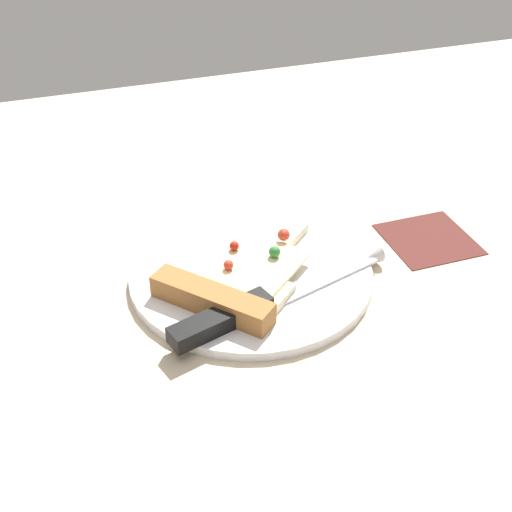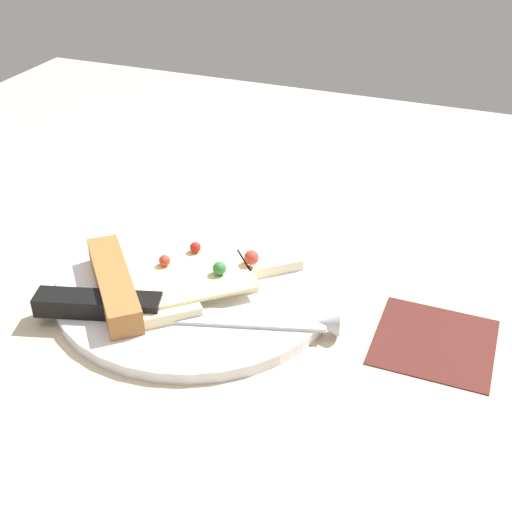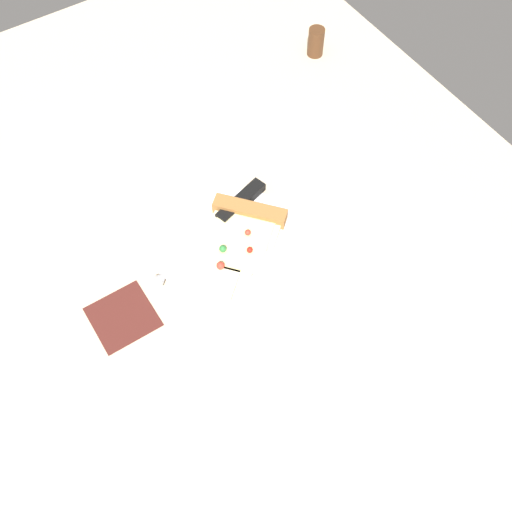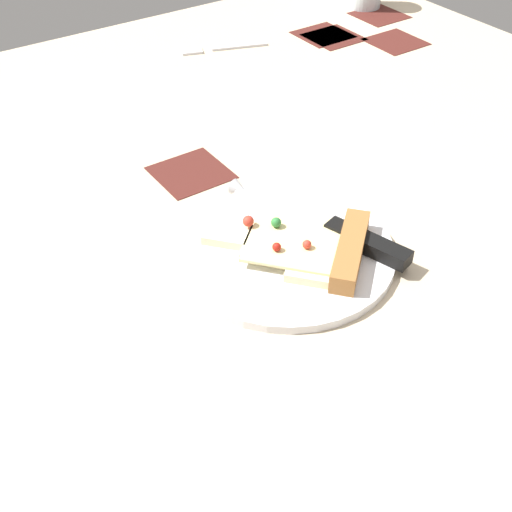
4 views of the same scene
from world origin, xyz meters
The scene contains 5 objects.
ground_plane centered at (-0.05, 0.05, -1.50)cm, with size 125.36×125.36×3.00cm.
plate centered at (9.65, -9.02, 0.50)cm, with size 23.96×23.96×1.01cm, color silver.
pizza_slice centered at (11.58, -7.33, 1.80)cm, with size 18.26×17.29×2.55cm.
knife centered at (10.44, -3.16, 1.61)cm, with size 23.60×8.86×2.45cm.
pepper_shaker centered at (47.41, 22.42, 2.87)cm, with size 3.15×3.15×5.75cm, color #4C2D19.
Camera 3 is at (-15.39, -53.15, 81.03)cm, focal length 42.45 mm.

